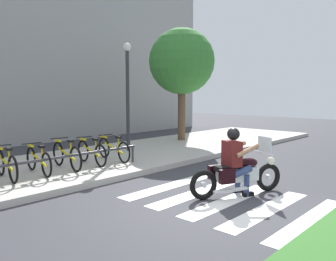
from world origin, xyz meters
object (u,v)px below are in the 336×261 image
(bicycle_2, at_px, (6,165))
(bicycle_3, at_px, (38,160))
(bicycle_6, at_px, (113,149))
(street_lamp, at_px, (128,87))
(bicycle_4, at_px, (67,155))
(motorcycle, at_px, (238,174))
(bike_rack, at_px, (50,160))
(rider, at_px, (235,157))
(bicycle_5, at_px, (91,152))
(tree_near_rack, at_px, (182,62))

(bicycle_2, height_order, bicycle_3, bicycle_2)
(bicycle_6, xyz_separation_m, street_lamp, (1.48, 1.06, 1.84))
(bicycle_6, bearing_deg, bicycle_4, -179.96)
(motorcycle, xyz_separation_m, bike_rack, (-2.21, 3.68, 0.12))
(bicycle_3, xyz_separation_m, bicycle_4, (0.77, -0.00, 0.02))
(bicycle_3, distance_m, street_lamp, 4.34)
(rider, relative_size, bicycle_5, 0.88)
(street_lamp, bearing_deg, bike_rack, -156.92)
(bicycle_2, bearing_deg, tree_near_rack, 10.55)
(bicycle_4, bearing_deg, bicycle_5, 0.03)
(rider, height_order, bike_rack, rider)
(bicycle_2, xyz_separation_m, bicycle_4, (1.54, -0.00, 0.01))
(bicycle_4, xyz_separation_m, bicycle_5, (0.77, 0.00, -0.01))
(bicycle_3, distance_m, bicycle_4, 0.77)
(bicycle_5, xyz_separation_m, street_lamp, (2.25, 1.06, 1.83))
(bicycle_3, bearing_deg, street_lamp, 15.63)
(bicycle_2, xyz_separation_m, bike_rack, (0.77, -0.55, 0.07))
(bicycle_4, bearing_deg, street_lamp, 19.36)
(bicycle_3, relative_size, bicycle_4, 0.95)
(bicycle_4, height_order, street_lamp, street_lamp)
(motorcycle, height_order, bicycle_6, motorcycle)
(motorcycle, height_order, tree_near_rack, tree_near_rack)
(bicycle_3, height_order, tree_near_rack, tree_near_rack)
(bicycle_5, bearing_deg, bicycle_2, -179.99)
(motorcycle, distance_m, bicycle_4, 4.48)
(bicycle_2, distance_m, bike_rack, 0.95)
(rider, distance_m, tree_near_rack, 7.93)
(tree_near_rack, bearing_deg, bicycle_5, -165.22)
(motorcycle, bearing_deg, bicycle_6, 88.71)
(tree_near_rack, bearing_deg, bicycle_4, -166.95)
(bike_rack, bearing_deg, motorcycle, -59.01)
(bicycle_4, height_order, tree_near_rack, tree_near_rack)
(rider, height_order, bicycle_6, rider)
(bicycle_2, distance_m, tree_near_rack, 8.48)
(bicycle_2, relative_size, bicycle_3, 1.00)
(bicycle_6, height_order, street_lamp, street_lamp)
(bicycle_5, xyz_separation_m, bike_rack, (-1.54, -0.55, 0.08))
(rider, bearing_deg, bicycle_5, 98.17)
(bicycle_3, xyz_separation_m, street_lamp, (3.79, 1.06, 1.84))
(bicycle_4, bearing_deg, bicycle_2, 180.00)
(bicycle_4, relative_size, bike_rack, 0.33)
(bicycle_5, relative_size, bicycle_6, 0.95)
(tree_near_rack, bearing_deg, bike_rack, -164.10)
(bicycle_2, height_order, bicycle_4, bicycle_4)
(street_lamp, bearing_deg, motorcycle, -106.54)
(bicycle_5, distance_m, street_lamp, 3.09)
(bicycle_2, bearing_deg, bicycle_5, 0.01)
(tree_near_rack, bearing_deg, motorcycle, -130.44)
(street_lamp, bearing_deg, bicycle_2, -166.90)
(bicycle_4, bearing_deg, bicycle_3, 179.93)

